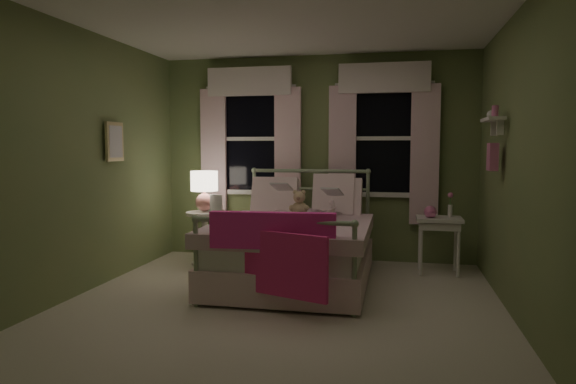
% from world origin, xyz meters
% --- Properties ---
extents(room_shell, '(4.20, 4.20, 4.20)m').
position_xyz_m(room_shell, '(0.00, 0.00, 1.30)').
color(room_shell, beige).
rests_on(room_shell, ground).
extents(bed, '(1.58, 2.04, 1.18)m').
position_xyz_m(bed, '(-0.02, 0.85, 0.38)').
color(bed, white).
rests_on(bed, ground).
extents(pink_throw, '(1.10, 0.41, 0.71)m').
position_xyz_m(pink_throw, '(-0.03, -0.17, 0.61)').
color(pink_throw, '#F8309F').
rests_on(pink_throw, bed).
extents(child_left, '(0.25, 0.16, 0.68)m').
position_xyz_m(child_left, '(-0.31, 1.28, 0.91)').
color(child_left, '#F7D1DD').
rests_on(child_left, bed).
extents(child_right, '(0.46, 0.41, 0.76)m').
position_xyz_m(child_right, '(0.25, 1.28, 0.95)').
color(child_right, '#F7D1DD').
rests_on(child_right, bed).
extents(book_left, '(0.21, 0.13, 0.26)m').
position_xyz_m(book_left, '(-0.31, 1.03, 0.96)').
color(book_left, beige).
rests_on(book_left, child_left).
extents(book_right, '(0.21, 0.14, 0.26)m').
position_xyz_m(book_right, '(0.25, 1.03, 0.92)').
color(book_right, beige).
rests_on(book_right, child_right).
extents(teddy_bear, '(0.23, 0.19, 0.31)m').
position_xyz_m(teddy_bear, '(-0.03, 1.12, 0.79)').
color(teddy_bear, tan).
rests_on(teddy_bear, bed).
extents(nightstand_left, '(0.46, 0.46, 0.65)m').
position_xyz_m(nightstand_left, '(-1.28, 1.47, 0.42)').
color(nightstand_left, white).
rests_on(nightstand_left, ground).
extents(table_lamp, '(0.33, 0.33, 0.49)m').
position_xyz_m(table_lamp, '(-1.28, 1.47, 0.95)').
color(table_lamp, '#D6847E').
rests_on(table_lamp, nightstand_left).
extents(book_nightstand, '(0.20, 0.25, 0.02)m').
position_xyz_m(book_nightstand, '(-1.18, 1.39, 0.66)').
color(book_nightstand, beige).
rests_on(book_nightstand, nightstand_left).
extents(nightstand_right, '(0.50, 0.40, 0.64)m').
position_xyz_m(nightstand_right, '(1.50, 1.56, 0.55)').
color(nightstand_right, white).
rests_on(nightstand_right, ground).
extents(pink_toy, '(0.14, 0.18, 0.14)m').
position_xyz_m(pink_toy, '(1.40, 1.56, 0.71)').
color(pink_toy, pink).
rests_on(pink_toy, nightstand_right).
extents(bud_vase, '(0.06, 0.06, 0.28)m').
position_xyz_m(bud_vase, '(1.62, 1.61, 0.79)').
color(bud_vase, white).
rests_on(bud_vase, nightstand_right).
extents(window_left, '(1.34, 0.13, 1.96)m').
position_xyz_m(window_left, '(-0.85, 2.03, 1.62)').
color(window_left, black).
rests_on(window_left, room_shell).
extents(window_right, '(1.34, 0.13, 1.96)m').
position_xyz_m(window_right, '(0.85, 2.03, 1.62)').
color(window_right, black).
rests_on(window_right, room_shell).
extents(wall_shelf, '(0.15, 0.50, 0.60)m').
position_xyz_m(wall_shelf, '(1.90, 0.70, 1.52)').
color(wall_shelf, white).
rests_on(wall_shelf, room_shell).
extents(framed_picture, '(0.03, 0.32, 0.42)m').
position_xyz_m(framed_picture, '(-1.95, 0.60, 1.50)').
color(framed_picture, beige).
rests_on(framed_picture, room_shell).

